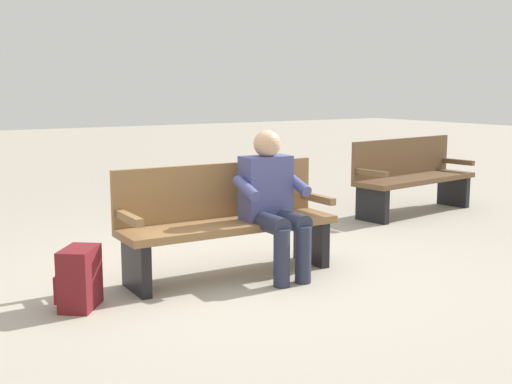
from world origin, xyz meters
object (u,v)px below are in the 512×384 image
bench_near (226,219)px  backpack (79,279)px  person_seated (273,200)px  bench_far (411,175)px

bench_near → backpack: 1.31m
bench_near → person_seated: size_ratio=1.54×
backpack → person_seated: bearing=177.9°
backpack → bench_far: (-4.51, -1.30, 0.25)m
person_seated → backpack: size_ratio=2.76×
bench_near → bench_far: 3.42m
bench_near → backpack: bench_near is taller
person_seated → bench_far: person_seated is taller
person_seated → bench_near: bearing=-37.3°
person_seated → bench_far: size_ratio=0.64×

